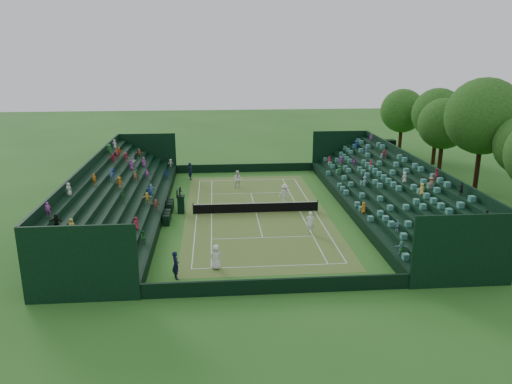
{
  "coord_description": "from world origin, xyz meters",
  "views": [
    {
      "loc": [
        -3.68,
        -43.78,
        14.74
      ],
      "look_at": [
        0.0,
        0.0,
        2.0
      ],
      "focal_mm": 35.0,
      "sensor_mm": 36.0,
      "label": 1
    }
  ],
  "objects_px": {
    "umpire_chair": "(181,202)",
    "player_far_east": "(285,194)",
    "player_near_east": "(310,223)",
    "player_far_west": "(238,179)",
    "player_near_west": "(216,257)",
    "tennis_net": "(256,207)"
  },
  "relations": [
    {
      "from": "umpire_chair",
      "to": "player_far_east",
      "type": "distance_m",
      "value": 10.21
    },
    {
      "from": "player_near_east",
      "to": "umpire_chair",
      "type": "bearing_deg",
      "value": -25.61
    },
    {
      "from": "player_far_west",
      "to": "player_near_west",
      "type": "bearing_deg",
      "value": -90.77
    },
    {
      "from": "player_near_east",
      "to": "player_far_west",
      "type": "distance_m",
      "value": 15.33
    },
    {
      "from": "umpire_chair",
      "to": "player_far_west",
      "type": "distance_m",
      "value": 9.95
    },
    {
      "from": "player_far_west",
      "to": "umpire_chair",
      "type": "bearing_deg",
      "value": -118.67
    },
    {
      "from": "tennis_net",
      "to": "player_near_west",
      "type": "distance_m",
      "value": 12.55
    },
    {
      "from": "umpire_chair",
      "to": "player_near_east",
      "type": "distance_m",
      "value": 12.57
    },
    {
      "from": "player_near_west",
      "to": "player_far_west",
      "type": "xyz_separation_m",
      "value": [
        2.51,
        20.64,
        0.08
      ]
    },
    {
      "from": "umpire_chair",
      "to": "player_near_west",
      "type": "distance_m",
      "value": 12.87
    },
    {
      "from": "player_near_west",
      "to": "player_far_east",
      "type": "distance_m",
      "value": 16.11
    },
    {
      "from": "player_far_west",
      "to": "player_near_east",
      "type": "bearing_deg",
      "value": -63.91
    },
    {
      "from": "tennis_net",
      "to": "player_near_west",
      "type": "bearing_deg",
      "value": -107.43
    },
    {
      "from": "tennis_net",
      "to": "player_far_east",
      "type": "relative_size",
      "value": 5.95
    },
    {
      "from": "tennis_net",
      "to": "player_near_west",
      "type": "height_order",
      "value": "player_near_west"
    },
    {
      "from": "umpire_chair",
      "to": "player_far_west",
      "type": "bearing_deg",
      "value": 55.15
    },
    {
      "from": "player_far_west",
      "to": "player_far_east",
      "type": "distance_m",
      "value": 7.41
    },
    {
      "from": "tennis_net",
      "to": "player_far_east",
      "type": "height_order",
      "value": "player_far_east"
    },
    {
      "from": "player_near_west",
      "to": "player_far_east",
      "type": "bearing_deg",
      "value": -106.93
    },
    {
      "from": "tennis_net",
      "to": "player_far_west",
      "type": "distance_m",
      "value": 8.77
    },
    {
      "from": "player_near_west",
      "to": "player_near_east",
      "type": "height_order",
      "value": "player_near_east"
    },
    {
      "from": "player_near_west",
      "to": "tennis_net",
      "type": "bearing_deg",
      "value": -99.35
    }
  ]
}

